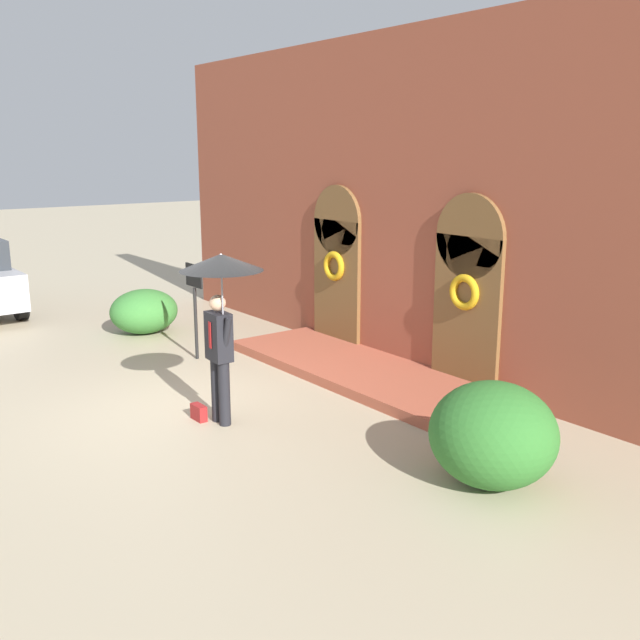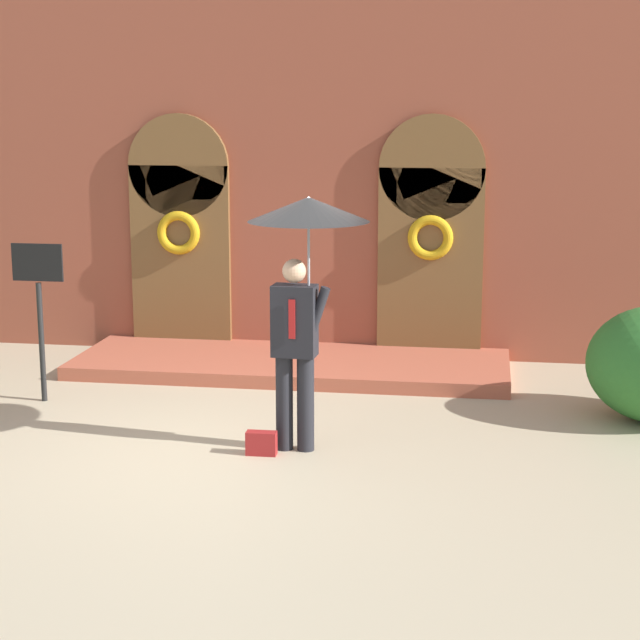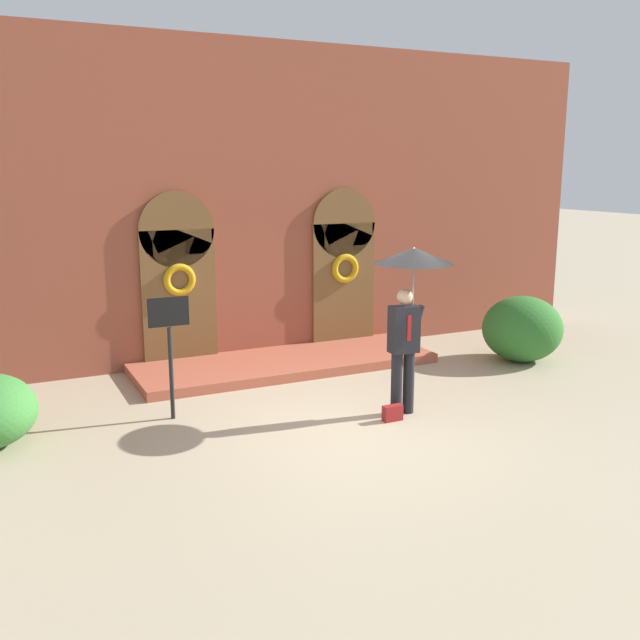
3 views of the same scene
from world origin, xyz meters
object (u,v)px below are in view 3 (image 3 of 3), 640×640
at_px(person_with_umbrella, 411,280).
at_px(handbag, 393,413).
at_px(shrub_right, 522,329).
at_px(sign_post, 170,337).

xyz_separation_m(person_with_umbrella, handbag, (-0.38, -0.20, -1.80)).
xyz_separation_m(person_with_umbrella, shrub_right, (3.36, 1.48, -1.32)).
bearing_deg(handbag, shrub_right, 23.18).
bearing_deg(person_with_umbrella, handbag, -152.10).
bearing_deg(sign_post, person_with_umbrella, -21.37).
distance_m(person_with_umbrella, shrub_right, 3.90).
relative_size(sign_post, shrub_right, 1.20).
height_order(sign_post, shrub_right, sign_post).
xyz_separation_m(handbag, shrub_right, (3.74, 1.68, 0.48)).
relative_size(person_with_umbrella, shrub_right, 1.65).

